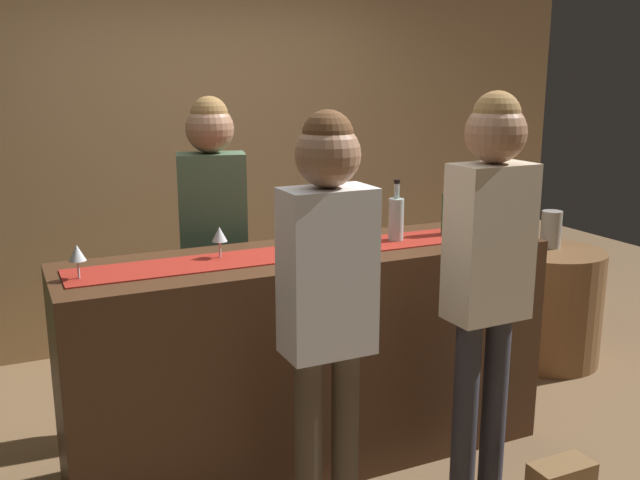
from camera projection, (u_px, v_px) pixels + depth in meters
name	position (u px, v px, depth m)	size (l,w,h in m)	color
ground_plane	(311.00, 456.00, 3.49)	(10.00, 10.00, 0.00)	brown
back_wall	(196.00, 132.00, 4.83)	(6.00, 0.12, 2.90)	tan
bar_counter	(310.00, 358.00, 3.37)	(2.28, 0.60, 1.04)	#472B19
counter_runner_cloth	(310.00, 251.00, 3.25)	(2.16, 0.28, 0.01)	maroon
wine_bottle_green	(449.00, 213.00, 3.55)	(0.07, 0.07, 0.30)	#194723
wine_bottle_clear	(396.00, 218.00, 3.42)	(0.07, 0.07, 0.30)	#B2C6C1
wine_glass_near_customer	(220.00, 235.00, 3.10)	(0.07, 0.07, 0.14)	silver
wine_glass_mid_counter	(77.00, 254.00, 2.78)	(0.07, 0.07, 0.14)	silver
bartender	(213.00, 226.00, 3.63)	(0.38, 0.28, 1.73)	#26262B
customer_sipping	(489.00, 253.00, 2.94)	(0.35, 0.25, 1.78)	#33333D
customer_browsing	(327.00, 286.00, 2.65)	(0.34, 0.24, 1.72)	brown
round_side_table	(548.00, 305.00, 4.59)	(0.68, 0.68, 0.74)	brown
vase_on_side_table	(551.00, 229.00, 4.55)	(0.13, 0.13, 0.24)	#A8A399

